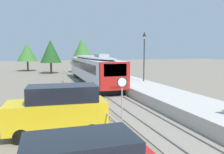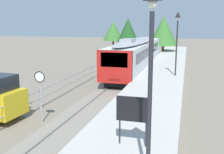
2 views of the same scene
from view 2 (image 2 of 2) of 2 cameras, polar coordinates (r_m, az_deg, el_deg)
The scene contains 12 objects.
ground_plane at distance 26.06m, azimuth -3.20°, elevation -0.31°, with size 160.00×160.00×0.00m, color slate.
track_rails at distance 25.26m, azimuth 3.26°, elevation -0.60°, with size 3.20×60.00×0.14m.
commuter_train at distance 29.66m, azimuth 5.36°, elevation 5.26°, with size 2.82×19.37×3.74m.
station_platform at distance 24.69m, azimuth 10.65°, elevation -0.07°, with size 3.90×60.00×0.90m, color #B7B5AD.
platform_lamp_near_end at distance 6.76m, azimuth 8.39°, elevation 6.28°, with size 0.34×0.34×5.35m.
platform_lamp_mid_platform at distance 23.08m, azimuth 13.80°, elevation 9.47°, with size 0.34×0.34×5.35m.
platform_notice_board at distance 9.50m, azimuth 4.52°, elevation -7.25°, with size 1.20×0.08×1.80m.
speed_limit_sign at distance 14.47m, azimuth -15.16°, elevation -1.43°, with size 0.61×0.10×2.81m.
carpark_fence at distance 17.11m, azimuth -15.14°, elevation -3.69°, with size 0.06×36.06×1.25m.
tree_behind_carpark at distance 53.16m, azimuth 0.27°, elevation 9.82°, with size 4.18×4.18×5.79m.
tree_behind_station_far at distance 44.80m, azimuth 10.94°, elevation 9.71°, with size 4.76×4.76×6.56m.
tree_distant_left at distance 45.59m, azimuth 3.43°, elevation 9.84°, with size 3.86×3.86×6.27m.
Camera 2 is at (5.33, -2.15, 5.19)m, focal length 42.70 mm.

